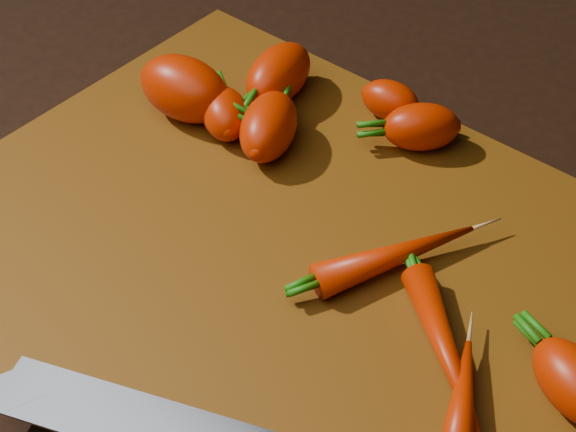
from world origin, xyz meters
The scene contains 12 objects.
ground centered at (0.00, 0.00, -0.01)m, with size 2.00×2.00×0.01m, color black.
cutting_board centered at (0.00, 0.00, 0.01)m, with size 0.50×0.40×0.01m, color #512D09.
carrot_0 centered at (-0.16, 0.06, 0.04)m, with size 0.08×0.05×0.05m, color #C52200.
carrot_1 centered at (-0.11, 0.07, 0.03)m, with size 0.06×0.04×0.04m, color #C52200.
carrot_2 centered at (-0.11, 0.13, 0.03)m, with size 0.08×0.05×0.05m, color #C52200.
carrot_3 centered at (-0.07, 0.07, 0.03)m, with size 0.07×0.04×0.04m, color #C52200.
carrot_4 centered at (0.02, 0.15, 0.03)m, with size 0.06×0.04×0.04m, color #C52200.
carrot_5 centered at (-0.02, 0.17, 0.03)m, with size 0.05×0.03×0.03m, color #C52200.
carrot_6 centered at (0.22, 0.01, 0.03)m, with size 0.06×0.04×0.04m, color #C52200.
carrot_7 centered at (0.08, 0.03, 0.02)m, with size 0.12×0.03×0.03m, color #C52200.
carrot_8 centered at (0.15, -0.01, 0.02)m, with size 0.13×0.02×0.02m, color #C52200.
carrot_9 centered at (0.18, -0.04, 0.02)m, with size 0.10×0.03×0.03m, color #C52200.
Camera 1 is at (0.26, -0.30, 0.44)m, focal length 50.00 mm.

